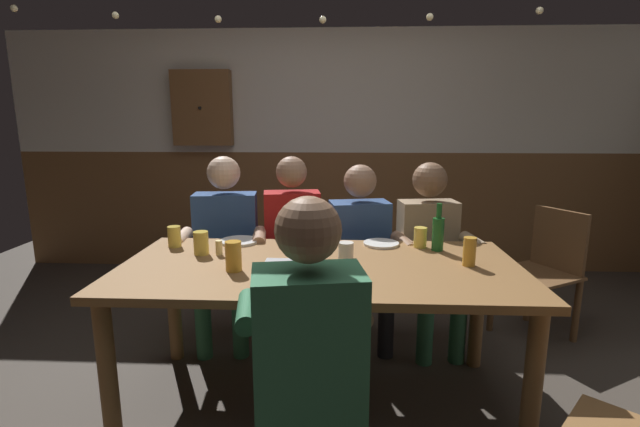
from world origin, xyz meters
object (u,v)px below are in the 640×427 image
object	(u,v)px
person_3	(431,246)
bottle_0	(302,232)
dining_table	(320,282)
person_1	(293,243)
pint_glass_2	(174,236)
condiment_caddy	(280,266)
pint_glass_1	(233,256)
plate_1	(239,241)
bottle_1	(438,232)
wall_dart_cabinet	(202,108)
pint_glass_0	(346,259)
person_0	(225,241)
pint_glass_3	(469,252)
person_4	(307,348)
plate_0	(381,244)
chair_empty_far_end	(545,269)
person_2	(361,246)
table_candle	(219,248)
pint_glass_4	(201,243)
pint_glass_5	(420,237)

from	to	relation	value
person_3	bottle_0	size ratio (longest dim) A/B	5.12
dining_table	person_1	size ratio (longest dim) A/B	1.62
person_3	pint_glass_2	world-z (taller)	person_3
condiment_caddy	pint_glass_1	xyz separation A→B (m)	(-0.22, -0.01, 0.05)
plate_1	bottle_1	distance (m)	1.16
pint_glass_1	plate_1	bearing A→B (deg)	99.95
wall_dart_cabinet	condiment_caddy	bearing A→B (deg)	-65.54
pint_glass_0	dining_table	bearing A→B (deg)	131.36
dining_table	bottle_0	xyz separation A→B (m)	(-0.11, 0.29, 0.19)
bottle_0	bottle_1	distance (m)	0.76
person_0	pint_glass_3	world-z (taller)	person_0
person_3	pint_glass_2	size ratio (longest dim) A/B	10.14
person_4	plate_0	world-z (taller)	person_4
dining_table	pint_glass_1	bearing A→B (deg)	-164.24
plate_1	wall_dart_cabinet	distance (m)	2.08
person_4	pint_glass_0	distance (m)	0.61
dining_table	plate_0	bearing A→B (deg)	48.54
chair_empty_far_end	bottle_1	xyz separation A→B (m)	(-0.86, -0.57, 0.39)
dining_table	pint_glass_2	bearing A→B (deg)	161.19
person_2	bottle_0	size ratio (longest dim) A/B	5.04
person_1	plate_1	xyz separation A→B (m)	(-0.29, -0.31, 0.09)
bottle_0	wall_dart_cabinet	distance (m)	2.31
table_candle	person_1	bearing A→B (deg)	59.17
person_2	condiment_caddy	bearing A→B (deg)	51.43
bottle_0	pint_glass_0	distance (m)	0.50
plate_0	pint_glass_3	bearing A→B (deg)	-41.94
pint_glass_4	bottle_0	bearing A→B (deg)	14.71
chair_empty_far_end	wall_dart_cabinet	world-z (taller)	wall_dart_cabinet
chair_empty_far_end	pint_glass_1	size ratio (longest dim) A/B	6.02
person_1	pint_glass_1	xyz separation A→B (m)	(-0.20, -0.82, 0.16)
person_4	condiment_caddy	bearing A→B (deg)	96.60
pint_glass_4	pint_glass_2	bearing A→B (deg)	144.51
bottle_0	wall_dart_cabinet	bearing A→B (deg)	120.61
person_2	pint_glass_3	distance (m)	0.88
person_0	wall_dart_cabinet	distance (m)	1.80
person_3	pint_glass_5	size ratio (longest dim) A/B	10.42
dining_table	wall_dart_cabinet	size ratio (longest dim) A/B	2.88
bottle_1	pint_glass_1	xyz separation A→B (m)	(-1.05, -0.40, -0.03)
plate_0	bottle_0	world-z (taller)	bottle_0
condiment_caddy	bottle_1	world-z (taller)	bottle_1
person_0	chair_empty_far_end	world-z (taller)	person_0
plate_0	condiment_caddy	bearing A→B (deg)	-136.98
bottle_1	person_0	bearing A→B (deg)	162.01
person_2	pint_glass_5	world-z (taller)	person_2
bottle_0	pint_glass_0	world-z (taller)	bottle_0
plate_0	pint_glass_1	size ratio (longest dim) A/B	1.41
dining_table	person_0	xyz separation A→B (m)	(-0.67, 0.71, 0.02)
pint_glass_3	table_candle	bearing A→B (deg)	174.70
table_candle	bottle_0	bearing A→B (deg)	18.76
person_0	pint_glass_5	xyz separation A→B (m)	(1.23, -0.37, 0.14)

